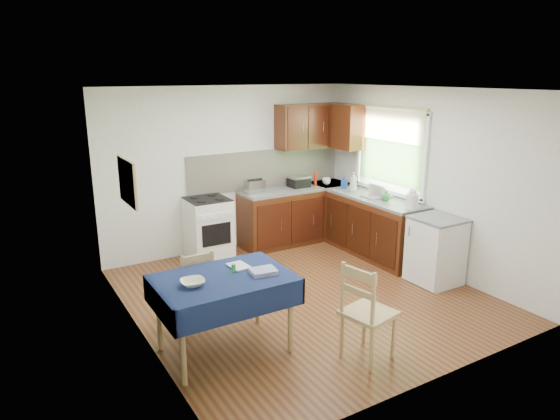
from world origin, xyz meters
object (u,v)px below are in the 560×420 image
dining_table (223,287)px  kettle (412,200)px  toaster (255,186)px  dish_rack (377,195)px  sandwich_press (299,182)px  chair_far (195,287)px  chair_near (366,310)px

dining_table → kettle: 3.13m
toaster → kettle: kettle is taller
kettle → dish_rack: bearing=86.2°
sandwich_press → dish_rack: (0.63, -1.16, -0.06)m
chair_far → kettle: 3.17m
sandwich_press → kettle: (0.58, -1.92, 0.04)m
chair_near → sandwich_press: size_ratio=3.25×
chair_near → kettle: kettle is taller
dining_table → dish_rack: 3.39m
dish_rack → dining_table: bearing=-159.3°
dining_table → chair_near: size_ratio=1.32×
dish_rack → sandwich_press: bearing=115.8°
chair_far → kettle: kettle is taller
dining_table → kettle: bearing=-1.9°
dining_table → dish_rack: dish_rack is taller
toaster → chair_near: bearing=-82.1°
sandwich_press → chair_far: bearing=-121.9°
chair_far → sandwich_press: 3.22m
dish_rack → toaster: bearing=138.7°
chair_near → kettle: 2.48m
chair_far → toaster: bearing=-131.6°
chair_near → sandwich_press: sandwich_press is taller
dining_table → kettle: size_ratio=4.72×
dining_table → toaster: bearing=43.4°
chair_near → dish_rack: dish_rack is taller
chair_far → kettle: bearing=-179.2°
chair_far → dining_table: bearing=97.4°
sandwich_press → dish_rack: size_ratio=0.76×
chair_far → dish_rack: dish_rack is taller
chair_far → sandwich_press: size_ratio=2.93×
sandwich_press → chair_near: bearing=-91.4°
toaster → kettle: size_ratio=1.05×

